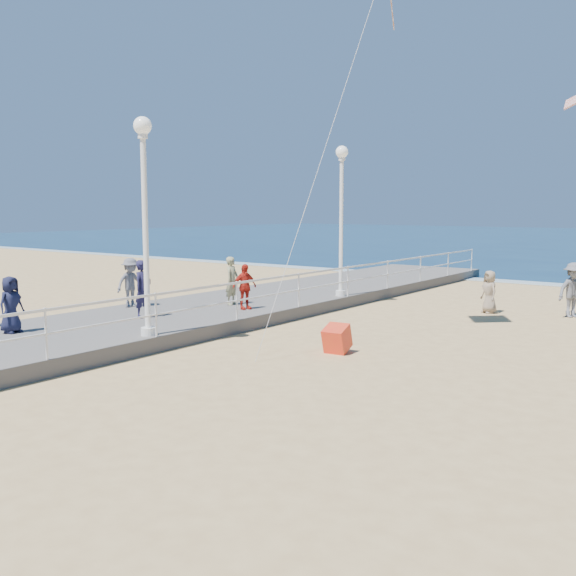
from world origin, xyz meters
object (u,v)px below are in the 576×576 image
Objects in this scene: spectator_3 at (244,287)px; box_kite at (337,341)px; spectator_4 at (11,305)px; beach_walker_c at (489,292)px; lamp_post_mid at (145,203)px; spectator_0 at (143,289)px; beach_walker_a at (573,290)px; spectator_6 at (232,281)px; spectator_2 at (131,283)px; lamp_post_far at (341,205)px.

spectator_3 is 5.14m from box_kite.
spectator_4 reaches higher than beach_walker_c.
beach_walker_c is at bearing 76.79° from box_kite.
lamp_post_mid reaches higher than spectator_0.
beach_walker_a is (7.26, 11.63, -2.76)m from lamp_post_mid.
spectator_6 is 0.88× the size of beach_walker_a.
beach_walker_a is at bearing 54.71° from beach_walker_c.
spectator_6 is 2.62× the size of box_kite.
spectator_2 reaches higher than beach_walker_a.
spectator_3 is (-0.77, -4.41, -2.55)m from lamp_post_far.
box_kite is at bearing -94.41° from spectator_3.
lamp_post_mid is 5.77m from box_kite.
lamp_post_mid is at bearing -117.74° from spectator_2.
spectator_2 is 7.97m from box_kite.
spectator_4 reaches higher than box_kite.
spectator_4 is 7.04m from spectator_6.
spectator_2 is 1.10× the size of spectator_3.
lamp_post_far is 4.95m from spectator_6.
beach_walker_c is (7.82, 12.68, -0.40)m from spectator_4.
spectator_2 is 0.87× the size of beach_walker_a.
spectator_6 is at bearing -15.20° from spectator_0.
beach_walker_c is at bearing -61.23° from spectator_6.
spectator_6 is (-1.73, -3.92, -2.47)m from lamp_post_far.
spectator_4 is 0.80× the size of beach_walker_a.
spectator_0 is 6.16m from box_kite.
spectator_3 reaches higher than box_kite.
beach_walker_a is at bearing -30.14° from spectator_3.
beach_walker_c is at bearing 66.25° from lamp_post_mid.
lamp_post_mid reaches higher than spectator_4.
beach_walker_c reaches higher than box_kite.
beach_walker_c is 2.42× the size of box_kite.
lamp_post_far is at bearing -121.50° from beach_walker_c.
box_kite is at bearing -58.79° from beach_walker_c.
spectator_0 reaches higher than beach_walker_a.
spectator_0 is 3.21m from spectator_3.
spectator_0 reaches higher than spectator_4.
lamp_post_far reaches higher than spectator_0.
spectator_6 is 8.71m from beach_walker_c.
lamp_post_mid is 3.64m from spectator_0.
beach_walker_a is at bearing -47.75° from spectator_4.
beach_walker_c is (-2.49, -0.78, -0.17)m from beach_walker_a.
spectator_6 reaches higher than beach_walker_a.
lamp_post_far is at bearing 114.23° from box_kite.
spectator_6 is at bearing -21.08° from spectator_4.
lamp_post_mid is 2.96× the size of beach_walker_a.
box_kite is (7.92, -0.20, -0.88)m from spectator_2.
spectator_0 is 1.06× the size of spectator_2.
lamp_post_far reaches higher than spectator_6.
beach_walker_a is 9.65m from box_kite.
spectator_0 reaches higher than box_kite.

